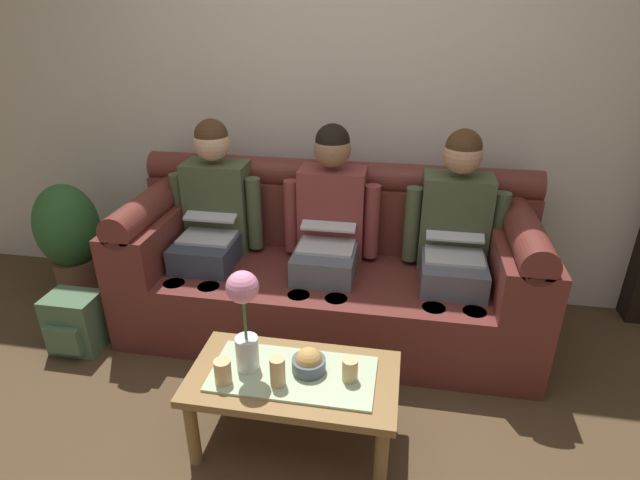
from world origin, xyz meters
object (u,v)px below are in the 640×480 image
Objects in this scene: couch at (329,270)px; backpack_left at (75,323)px; snack_bowl at (309,363)px; coffee_table at (293,384)px; flower_vase at (244,314)px; cup_near_left at (278,371)px; person_left at (213,217)px; cup_near_right at (350,370)px; cup_far_center at (223,371)px; potted_plant at (69,236)px; person_middle at (329,226)px; person_right at (455,235)px.

couch is 6.88× the size of backpack_left.
snack_bowl is at bearing -16.57° from backpack_left.
backpack_left is (-1.37, 0.45, -0.16)m from coffee_table.
flower_vase reaches higher than cup_near_left.
cup_near_right is at bearing -45.46° from person_left.
backpack_left is (-1.10, 0.56, -0.28)m from cup_far_center.
coffee_table is at bearing -157.72° from snack_bowl.
couch is 23.35× the size of cup_near_right.
potted_plant is at bearing 178.43° from couch.
couch is 1.11m from cup_far_center.
snack_bowl is 1.44× the size of cup_near_right.
snack_bowl is (0.06, -0.94, 0.06)m from couch.
flower_vase is at bearing -174.47° from snack_bowl.
potted_plant is (-1.45, 1.12, -0.01)m from cup_far_center.
couch is at bearing 0.35° from person_left.
flower_vase is 4.67× the size of cup_near_right.
person_middle reaches higher than couch.
person_right is 1.32m from flower_vase.
couch is 0.94m from snack_bowl.
potted_plant is (-1.03, 0.05, -0.23)m from person_left.
cup_near_left is at bearing -32.96° from potted_plant.
person_left is 8.43× the size of snack_bowl.
flower_vase is 3.63× the size of cup_near_left.
person_left is 1.00× the size of person_middle.
backpack_left is 0.44× the size of potted_plant.
cup_far_center is at bearing -173.62° from cup_near_left.
person_left reaches higher than cup_far_center.
couch reaches higher than potted_plant.
cup_near_right is (0.24, -0.96, -0.22)m from person_middle.
person_middle and person_right have the same top height.
person_middle is 1.06m from cup_near_left.
couch reaches higher than coffee_table.
person_middle is 1.36× the size of coffee_table.
backpack_left is (-1.18, 0.45, -0.50)m from flower_vase.
coffee_table is at bearing -53.89° from person_left.
potted_plant is (-1.73, 0.05, -0.23)m from person_middle.
flower_vase is at bearing 54.27° from cup_far_center.
backpack_left is at bearing -143.01° from person_left.
person_left reaches higher than cup_near_right.
couch is at bearing 104.15° from cup_near_right.
person_right is at bearing 55.72° from snack_bowl.
couch is at bearing 75.67° from cup_far_center.
cup_far_center is 1.83m from potted_plant.
person_middle is at bearing 78.34° from flower_vase.
person_right is 8.43× the size of snack_bowl.
cup_near_left is (-0.05, -0.08, 0.13)m from coffee_table.
person_right is at bearing 53.90° from coffee_table.
snack_bowl is 0.18m from cup_near_right.
potted_plant is at bearing 152.83° from cup_near_right.
person_right is at bearing 64.49° from cup_near_right.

